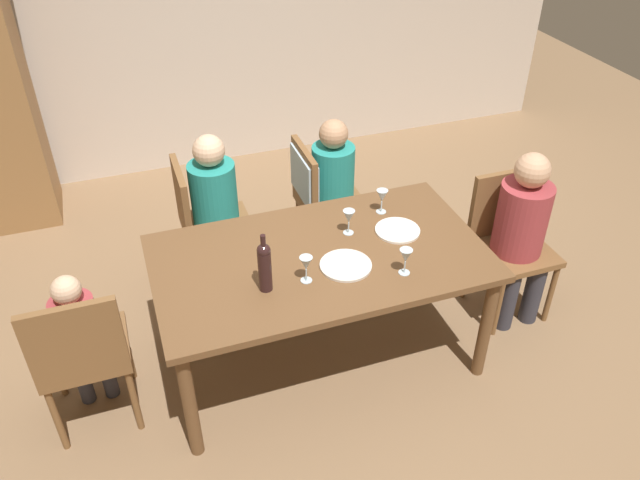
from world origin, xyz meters
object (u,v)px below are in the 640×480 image
(dining_table, at_px, (320,267))
(chair_right_end, at_px, (508,234))
(chair_far_left, at_px, (203,219))
(wine_glass_near_left, at_px, (406,257))
(chair_left_end, at_px, (82,352))
(dinner_plate_host, at_px, (397,230))
(person_man_guest, at_px, (523,228))
(person_child_small, at_px, (80,333))
(wine_bottle_tall_green, at_px, (265,265))
(person_man_bearded, at_px, (219,201))
(chair_far_right, at_px, (316,191))
(person_woman_host, at_px, (336,182))
(dinner_plate_guest_left, at_px, (346,265))
(wine_glass_centre, at_px, (306,264))
(wine_glass_near_right, at_px, (382,197))
(wine_glass_far, at_px, (349,217))

(dining_table, height_order, chair_right_end, chair_right_end)
(dining_table, height_order, chair_far_left, chair_far_left)
(wine_glass_near_left, bearing_deg, dining_table, 141.37)
(dining_table, height_order, chair_left_end, chair_left_end)
(wine_glass_near_left, xyz_separation_m, dinner_plate_host, (0.13, 0.35, -0.10))
(person_man_guest, height_order, person_child_small, person_man_guest)
(wine_bottle_tall_green, bearing_deg, person_man_bearded, 91.58)
(chair_far_right, height_order, chair_left_end, same)
(person_man_bearded, bearing_deg, dinner_plate_host, 46.49)
(chair_far_left, height_order, person_man_guest, person_man_guest)
(person_woman_host, bearing_deg, wine_bottle_tall_green, -36.19)
(person_man_guest, relative_size, person_child_small, 1.22)
(chair_right_end, xyz_separation_m, person_woman_host, (-0.85, 0.80, 0.10))
(chair_left_end, relative_size, dinner_plate_guest_left, 3.34)
(chair_left_end, bearing_deg, dining_table, 3.91)
(chair_far_right, relative_size, chair_left_end, 1.00)
(dinner_plate_host, bearing_deg, chair_far_right, 104.28)
(person_child_small, relative_size, wine_glass_centre, 6.28)
(chair_far_left, height_order, person_man_bearded, person_man_bearded)
(chair_left_end, relative_size, wine_bottle_tall_green, 2.80)
(person_man_bearded, relative_size, wine_glass_centre, 7.46)
(person_woman_host, relative_size, wine_glass_near_right, 7.31)
(person_man_bearded, relative_size, wine_bottle_tall_green, 3.39)
(person_man_guest, distance_m, person_child_small, 2.55)
(chair_right_end, distance_m, person_man_bearded, 1.84)
(dining_table, bearing_deg, wine_glass_near_right, 30.27)
(chair_far_right, height_order, chair_far_left, same)
(wine_bottle_tall_green, xyz_separation_m, wine_glass_centre, (0.21, -0.01, -0.04))
(wine_glass_near_right, bearing_deg, person_man_guest, -21.16)
(dining_table, xyz_separation_m, wine_glass_centre, (-0.14, -0.18, 0.19))
(person_woman_host, relative_size, dinner_plate_host, 4.27)
(dining_table, height_order, person_woman_host, person_woman_host)
(chair_right_end, height_order, wine_glass_near_left, chair_right_end)
(dining_table, xyz_separation_m, chair_far_right, (0.28, 0.89, -0.08))
(chair_right_end, relative_size, wine_bottle_tall_green, 2.80)
(chair_right_end, distance_m, person_child_small, 2.55)
(person_child_small, bearing_deg, person_woman_host, 26.85)
(person_child_small, height_order, wine_glass_near_right, person_child_small)
(person_woman_host, distance_m, person_child_small, 1.91)
(wine_bottle_tall_green, relative_size, wine_glass_far, 2.20)
(chair_right_end, bearing_deg, dining_table, 3.91)
(chair_far_left, xyz_separation_m, chair_right_end, (1.76, -0.80, 0.00))
(wine_glass_near_left, bearing_deg, wine_glass_centre, 167.83)
(wine_glass_far, bearing_deg, chair_far_right, 85.45)
(person_man_bearded, relative_size, wine_glass_near_right, 7.46)
(wine_bottle_tall_green, xyz_separation_m, dinner_plate_host, (0.84, 0.24, -0.14))
(chair_far_right, distance_m, wine_glass_far, 0.79)
(wine_glass_centre, bearing_deg, chair_far_right, 68.69)
(wine_glass_near_left, height_order, dinner_plate_guest_left, wine_glass_near_left)
(chair_far_right, bearing_deg, chair_right_end, 51.26)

